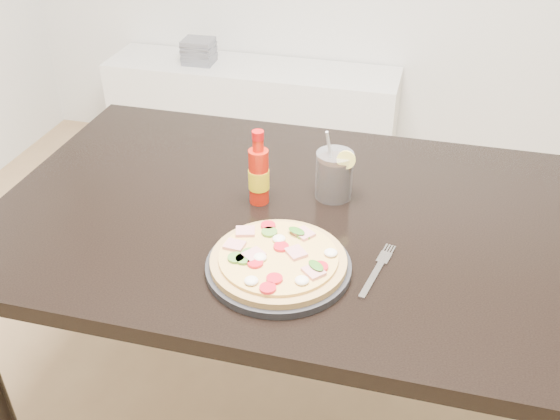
% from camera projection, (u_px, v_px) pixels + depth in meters
% --- Properties ---
extents(dining_table, '(1.40, 0.90, 0.75)m').
position_uv_depth(dining_table, '(292.00, 240.00, 1.51)').
color(dining_table, black).
rests_on(dining_table, ground).
extents(plate, '(0.30, 0.30, 0.02)m').
position_uv_depth(plate, '(278.00, 267.00, 1.28)').
color(plate, black).
rests_on(plate, dining_table).
extents(pizza, '(0.28, 0.28, 0.03)m').
position_uv_depth(pizza, '(278.00, 259.00, 1.26)').
color(pizza, tan).
rests_on(pizza, plate).
extents(hot_sauce_bottle, '(0.06, 0.06, 0.19)m').
position_uv_depth(hot_sauce_bottle, '(259.00, 175.00, 1.46)').
color(hot_sauce_bottle, red).
rests_on(hot_sauce_bottle, dining_table).
extents(cola_cup, '(0.10, 0.09, 0.18)m').
position_uv_depth(cola_cup, '(334.00, 176.00, 1.49)').
color(cola_cup, black).
rests_on(cola_cup, dining_table).
extents(fork, '(0.06, 0.19, 0.00)m').
position_uv_depth(fork, '(378.00, 269.00, 1.28)').
color(fork, silver).
rests_on(fork, dining_table).
extents(media_console, '(1.40, 0.34, 0.50)m').
position_uv_depth(media_console, '(252.00, 115.00, 3.08)').
color(media_console, white).
rests_on(media_console, ground).
extents(cd_stack, '(0.14, 0.12, 0.11)m').
position_uv_depth(cd_stack, '(199.00, 51.00, 2.95)').
color(cd_stack, slate).
rests_on(cd_stack, media_console).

